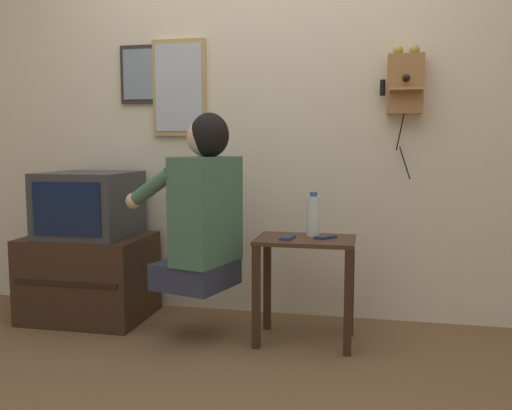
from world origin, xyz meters
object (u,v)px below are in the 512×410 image
wall_phone_antique (405,83)px  water_bottle (313,215)px  cell_phone_spare (325,237)px  wall_mirror (179,88)px  person (202,208)px  framed_picture (143,74)px  television (90,204)px  cell_phone_held (287,238)px

wall_phone_antique → water_bottle: wall_phone_antique is taller
wall_phone_antique → water_bottle: size_ratio=3.17×
cell_phone_spare → water_bottle: size_ratio=0.57×
wall_mirror → cell_phone_spare: size_ratio=4.42×
person → cell_phone_spare: bearing=-63.8°
framed_picture → cell_phone_spare: bearing=-19.6°
framed_picture → television: bearing=-126.9°
water_bottle → cell_phone_held: bearing=-134.4°
cell_phone_held → water_bottle: size_ratio=0.54×
television → cell_phone_held: bearing=-8.4°
television → cell_phone_held: size_ratio=4.06×
person → framed_picture: framed_picture is taller
person → water_bottle: bearing=-56.7°
water_bottle → cell_phone_spare: bearing=-40.9°
cell_phone_held → water_bottle: 0.21m
wall_mirror → person: bearing=-59.7°
cell_phone_spare → wall_phone_antique: bearing=79.4°
cell_phone_spare → water_bottle: (-0.07, 0.06, 0.11)m
cell_phone_held → water_bottle: (0.12, 0.13, 0.11)m
television → water_bottle: bearing=-2.4°
framed_picture → person: bearing=-44.2°
person → television: person is taller
person → framed_picture: 1.10m
water_bottle → wall_phone_antique: bearing=33.7°
television → framed_picture: (0.23, 0.31, 0.81)m
cell_phone_held → wall_mirror: bearing=154.0°
wall_mirror → framed_picture: bearing=179.3°
person → wall_mirror: (-0.31, 0.54, 0.70)m
person → cell_phone_spare: size_ratio=6.92×
framed_picture → cell_phone_held: bearing=-26.0°
wall_mirror → cell_phone_spare: bearing=-23.8°
wall_mirror → water_bottle: wall_mirror is taller
person → framed_picture: size_ratio=2.57×
television → wall_phone_antique: bearing=8.2°
cell_phone_spare → cell_phone_held: bearing=-126.1°
wall_phone_antique → framed_picture: bearing=178.4°
wall_mirror → cell_phone_spare: (0.96, -0.43, -0.85)m
person → cell_phone_held: size_ratio=7.22×
cell_phone_spare → framed_picture: bearing=-163.4°
person → cell_phone_held: 0.48m
television → water_bottle: 1.37m
framed_picture → water_bottle: framed_picture is taller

